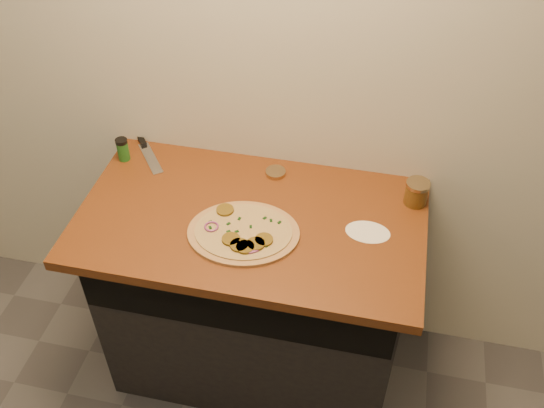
% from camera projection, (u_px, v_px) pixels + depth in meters
% --- Properties ---
extents(cabinet, '(1.10, 0.60, 0.86)m').
position_uv_depth(cabinet, '(255.00, 295.00, 2.43)').
color(cabinet, black).
rests_on(cabinet, ground).
extents(countertop, '(1.20, 0.70, 0.04)m').
position_uv_depth(countertop, '(251.00, 220.00, 2.11)').
color(countertop, brown).
rests_on(countertop, cabinet).
extents(pizza, '(0.42, 0.42, 0.03)m').
position_uv_depth(pizza, '(243.00, 233.00, 2.02)').
color(pizza, tan).
rests_on(pizza, countertop).
extents(chefs_knife, '(0.21, 0.26, 0.02)m').
position_uv_depth(chefs_knife, '(145.00, 147.00, 2.37)').
color(chefs_knife, '#B7BAC1').
rests_on(chefs_knife, countertop).
extents(mason_jar_lid, '(0.08, 0.08, 0.02)m').
position_uv_depth(mason_jar_lid, '(276.00, 172.00, 2.25)').
color(mason_jar_lid, tan).
rests_on(mason_jar_lid, countertop).
extents(salsa_jar, '(0.08, 0.08, 0.09)m').
position_uv_depth(salsa_jar, '(416.00, 193.00, 2.11)').
color(salsa_jar, maroon).
rests_on(salsa_jar, countertop).
extents(spice_shaker, '(0.05, 0.05, 0.09)m').
position_uv_depth(spice_shaker, '(123.00, 149.00, 2.30)').
color(spice_shaker, '#1F5E1D').
rests_on(spice_shaker, countertop).
extents(flour_spill, '(0.16, 0.16, 0.00)m').
position_uv_depth(flour_spill, '(368.00, 232.00, 2.03)').
color(flour_spill, white).
rests_on(flour_spill, countertop).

